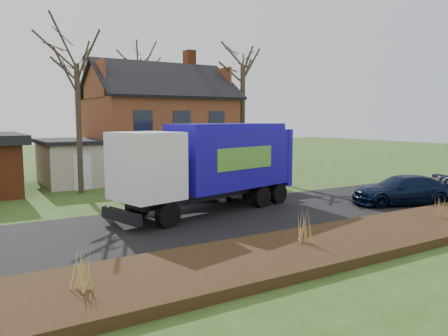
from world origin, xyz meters
TOP-DOWN VIEW (x-y plane):
  - ground at (0.00, 0.00)m, footprint 120.00×120.00m
  - road at (0.00, 0.00)m, footprint 80.00×7.00m
  - mulch_verge at (0.00, -5.30)m, footprint 80.00×3.50m
  - main_house at (1.49, 13.91)m, footprint 12.95×8.95m
  - garbage_truck at (-0.65, 1.65)m, footprint 9.46×4.55m
  - silver_sedan at (-0.26, 4.31)m, footprint 5.03×3.24m
  - navy_wagon at (7.92, -1.80)m, footprint 5.24×3.73m
  - tree_front_west at (-4.60, 9.53)m, footprint 3.32×3.32m
  - tree_front_east at (7.47, 11.42)m, footprint 4.10×4.10m
  - tree_back at (4.06, 23.47)m, footprint 3.89×3.89m
  - grass_clump_west at (-8.05, -5.39)m, footprint 0.36×0.30m
  - grass_clump_mid at (-1.28, -5.11)m, footprint 0.37×0.31m
  - grass_clump_east at (5.61, -5.33)m, footprint 0.36×0.29m

SIDE VIEW (x-z plane):
  - ground at x=0.00m, z-range 0.00..0.00m
  - road at x=0.00m, z-range 0.00..0.02m
  - mulch_verge at x=0.00m, z-range 0.00..0.30m
  - navy_wagon at x=7.92m, z-range 0.00..1.41m
  - grass_clump_east at x=5.61m, z-range 0.30..1.19m
  - grass_clump_west at x=-8.05m, z-range 0.30..1.25m
  - silver_sedan at x=-0.26m, z-range 0.00..1.56m
  - grass_clump_mid at x=-1.28m, z-range 0.30..1.34m
  - garbage_truck at x=-0.65m, z-range 0.30..4.22m
  - main_house at x=1.49m, z-range -0.60..8.66m
  - tree_front_west at x=-4.60m, z-range 3.20..13.07m
  - tree_front_east at x=7.47m, z-range 3.56..14.94m
  - tree_back at x=4.06m, z-range 4.11..16.44m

